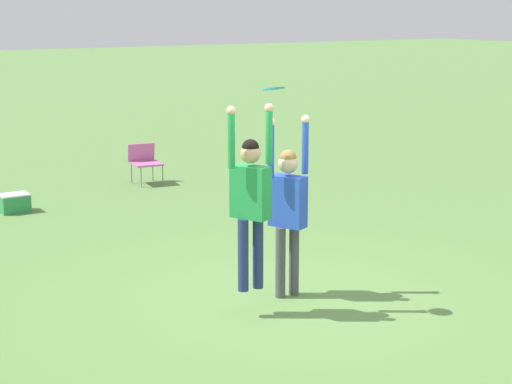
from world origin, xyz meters
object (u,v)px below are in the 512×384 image
(person_jumping, at_px, (251,194))
(frisbee, at_px, (274,89))
(camping_chair_1, at_px, (145,160))
(person_defending, at_px, (288,202))
(cooler_box, at_px, (15,203))

(person_jumping, xyz_separation_m, frisbee, (0.27, -0.03, 1.14))
(camping_chair_1, bearing_deg, person_defending, 86.49)
(frisbee, height_order, camping_chair_1, frisbee)
(person_defending, bearing_deg, cooler_box, 169.78)
(person_defending, relative_size, frisbee, 8.79)
(person_defending, xyz_separation_m, cooler_box, (-1.56, 5.99, -1.00))
(person_jumping, xyz_separation_m, camping_chair_1, (2.04, 7.37, -0.94))
(person_jumping, distance_m, person_defending, 0.83)
(frisbee, xyz_separation_m, cooler_box, (-1.12, 6.35, -2.39))
(person_defending, distance_m, camping_chair_1, 7.20)
(camping_chair_1, xyz_separation_m, cooler_box, (-2.89, -1.05, -0.31))
(person_jumping, xyz_separation_m, cooler_box, (-0.85, 6.32, -1.25))
(person_jumping, distance_m, frisbee, 1.17)
(cooler_box, bearing_deg, frisbee, -80.00)
(frisbee, bearing_deg, camping_chair_1, 76.55)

